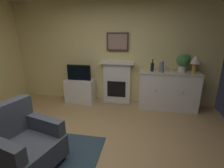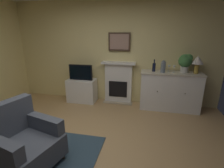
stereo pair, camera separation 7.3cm
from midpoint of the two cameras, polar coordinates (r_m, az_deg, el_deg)
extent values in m
cube|color=tan|center=(2.95, -9.12, -22.95)|extent=(5.39, 4.66, 0.10)
cube|color=#EAD68C|center=(4.50, 0.62, 10.38)|extent=(5.39, 0.06, 2.61)
cube|color=#2D4251|center=(2.97, -25.17, -22.92)|extent=(1.87, 1.65, 0.02)
cube|color=white|center=(4.51, 2.68, 0.27)|extent=(0.70, 0.18, 1.05)
cube|color=tan|center=(4.60, 2.39, -6.17)|extent=(0.77, 0.20, 0.03)
cube|color=black|center=(4.47, 2.46, -1.74)|extent=(0.48, 0.02, 0.42)
cube|color=white|center=(4.36, 2.72, 7.09)|extent=(0.87, 0.27, 0.05)
cube|color=#473323|center=(4.36, 2.97, 13.97)|extent=(0.55, 0.03, 0.45)
cube|color=#9E7A6B|center=(4.35, 2.94, 13.96)|extent=(0.47, 0.01, 0.37)
cube|color=white|center=(4.35, 19.23, -2.43)|extent=(1.37, 0.45, 0.90)
cube|color=beige|center=(4.22, 19.85, 3.52)|extent=(1.40, 0.48, 0.03)
sphere|color=brown|center=(4.08, 15.48, -2.46)|extent=(0.02, 0.02, 0.02)
sphere|color=brown|center=(4.17, 23.80, -2.92)|extent=(0.02, 0.02, 0.02)
cylinder|color=#B79338|center=(4.30, 26.92, 4.62)|extent=(0.10, 0.10, 0.22)
cone|color=silver|center=(4.27, 27.29, 7.23)|extent=(0.26, 0.26, 0.18)
cylinder|color=black|center=(4.16, 14.38, 5.44)|extent=(0.08, 0.08, 0.20)
cylinder|color=black|center=(4.13, 14.53, 7.40)|extent=(0.03, 0.03, 0.09)
cylinder|color=silver|center=(4.23, 18.92, 3.87)|extent=(0.06, 0.06, 0.00)
cylinder|color=silver|center=(4.22, 18.99, 4.50)|extent=(0.01, 0.01, 0.09)
cone|color=silver|center=(4.20, 19.09, 5.56)|extent=(0.07, 0.07, 0.07)
cylinder|color=silver|center=(4.22, 20.45, 3.68)|extent=(0.06, 0.06, 0.00)
cylinder|color=silver|center=(4.21, 20.52, 4.30)|extent=(0.01, 0.01, 0.09)
cone|color=silver|center=(4.19, 20.63, 5.37)|extent=(0.07, 0.07, 0.07)
cylinder|color=slate|center=(4.12, 17.29, 5.38)|extent=(0.11, 0.11, 0.24)
sphere|color=slate|center=(4.10, 17.44, 7.02)|extent=(0.08, 0.08, 0.08)
cube|color=white|center=(4.68, -9.58, -2.14)|extent=(0.75, 0.42, 0.62)
cube|color=black|center=(4.52, -9.99, 3.88)|extent=(0.62, 0.06, 0.40)
cube|color=black|center=(4.49, -10.14, 3.78)|extent=(0.57, 0.01, 0.35)
cylinder|color=beige|center=(4.30, 23.51, 4.51)|extent=(0.18, 0.18, 0.14)
sphere|color=#3D753D|center=(4.27, 23.83, 7.12)|extent=(0.30, 0.30, 0.30)
sphere|color=#3D753D|center=(4.24, 24.82, 7.91)|extent=(0.18, 0.18, 0.18)
cube|color=#474C56|center=(2.78, -25.90, -19.45)|extent=(0.97, 0.94, 0.32)
cube|color=#474C56|center=(2.82, -31.21, -10.01)|extent=(0.35, 0.78, 0.50)
cube|color=#474C56|center=(2.50, -32.72, -17.54)|extent=(0.73, 0.32, 0.22)
cube|color=#474C56|center=(2.80, -21.45, -12.01)|extent=(0.73, 0.32, 0.22)
cylinder|color=#473323|center=(2.86, -15.32, -22.35)|extent=(0.05, 0.05, 0.10)
cylinder|color=#473323|center=(3.28, -24.71, -17.68)|extent=(0.05, 0.05, 0.10)
camera|label=1|loc=(0.04, -89.26, 0.23)|focal=27.24mm
camera|label=2|loc=(0.04, 90.74, -0.23)|focal=27.24mm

